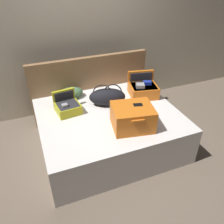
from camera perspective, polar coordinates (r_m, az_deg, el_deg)
name	(u,v)px	position (r m, az deg, el deg)	size (l,w,h in m)	color
ground_plane	(120,162)	(3.20, 1.91, -12.20)	(12.00, 12.00, 0.00)	#6B5B4C
back_wall	(80,34)	(3.93, -7.77, 18.56)	(8.00, 0.10, 2.60)	beige
bed	(109,129)	(3.30, -0.75, -4.31)	(1.87, 1.56, 0.54)	silver
headboard	(91,88)	(3.82, -5.23, 5.85)	(1.91, 0.08, 1.06)	olive
hard_case_large	(132,117)	(2.84, 5.06, -1.15)	(0.56, 0.50, 0.29)	#D16619
hard_case_medium	(143,89)	(3.57, 7.64, 5.71)	(0.47, 0.45, 0.34)	#D16619
hard_case_small	(67,106)	(3.20, -10.91, 1.40)	(0.34, 0.35, 0.27)	gold
duffel_bag	(107,97)	(3.29, -1.15, 3.80)	(0.57, 0.40, 0.32)	black
pillow_near_headboard	(70,93)	(3.54, -10.23, 4.61)	(0.39, 0.25, 0.15)	#4C724C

